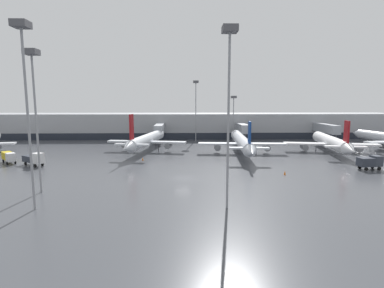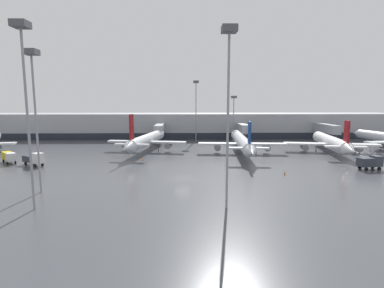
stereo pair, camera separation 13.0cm
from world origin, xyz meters
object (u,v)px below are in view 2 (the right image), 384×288
parked_jet_1 (147,140)px  apron_light_mast_5 (33,83)px  service_truck_1 (9,156)px  apron_light_mast_1 (24,68)px  service_truck_0 (34,159)px  parked_jet_3 (331,142)px  service_truck_2 (370,162)px  traffic_cone_1 (285,173)px  apron_light_mast_2 (229,70)px  apron_light_mast_4 (196,94)px  parked_jet_2 (242,142)px  apron_light_mast_3 (234,105)px  traffic_cone_0 (143,159)px

parked_jet_1 → apron_light_mast_5: 40.15m
service_truck_1 → apron_light_mast_1: (19.74, -29.25, 15.85)m
service_truck_0 → parked_jet_3: bearing=46.0°
service_truck_1 → service_truck_2: (75.39, -8.57, 0.10)m
traffic_cone_1 → apron_light_mast_1: (-37.38, -16.97, 16.96)m
apron_light_mast_2 → apron_light_mast_5: (-26.68, 7.40, -1.03)m
service_truck_0 → apron_light_mast_4: size_ratio=0.28×
parked_jet_3 → apron_light_mast_4: apron_light_mast_4 is taller
service_truck_2 → apron_light_mast_1: 61.43m
service_truck_0 → parked_jet_1: bearing=73.1°
apron_light_mast_4 → service_truck_1: bearing=-138.8°
apron_light_mast_2 → parked_jet_1: bearing=109.4°
parked_jet_2 → parked_jet_3: 24.08m
parked_jet_2 → apron_light_mast_3: size_ratio=2.47×
parked_jet_3 → traffic_cone_1: size_ratio=43.28×
service_truck_0 → apron_light_mast_2: 47.93m
parked_jet_3 → traffic_cone_0: bearing=111.2°
parked_jet_1 → parked_jet_3: size_ratio=1.03×
service_truck_2 → traffic_cone_1: 18.69m
apron_light_mast_1 → service_truck_1: bearing=124.0°
apron_light_mast_1 → service_truck_0: bearing=115.9°
apron_light_mast_4 → service_truck_2: bearing=-54.6°
service_truck_1 → apron_light_mast_2: (43.86, -29.40, 15.58)m
apron_light_mast_3 → apron_light_mast_5: size_ratio=0.74×
apron_light_mast_1 → traffic_cone_0: bearing=73.6°
service_truck_0 → service_truck_1: bearing=-169.4°
parked_jet_2 → apron_light_mast_2: apron_light_mast_2 is taller
traffic_cone_1 → apron_light_mast_3: apron_light_mast_3 is taller
service_truck_1 → apron_light_mast_3: size_ratio=0.36×
parked_jet_2 → apron_light_mast_4: bearing=26.5°
service_truck_1 → apron_light_mast_3: (55.40, 35.71, 10.87)m
parked_jet_1 → traffic_cone_0: size_ratio=51.07×
parked_jet_3 → service_truck_0: (-70.62, -14.86, -1.21)m
traffic_cone_0 → apron_light_mast_4: size_ratio=0.03×
service_truck_2 → apron_light_mast_5: bearing=-173.9°
traffic_cone_0 → parked_jet_1: bearing=92.5°
apron_light_mast_5 → parked_jet_1: bearing=72.8°
apron_light_mast_1 → apron_light_mast_3: (35.67, 64.97, -4.98)m
apron_light_mast_3 → apron_light_mast_4: bearing=172.4°
parked_jet_3 → traffic_cone_1: 31.73m
apron_light_mast_5 → apron_light_mast_1: bearing=-70.5°
apron_light_mast_2 → apron_light_mast_1: bearing=179.6°
traffic_cone_0 → apron_light_mast_5: apron_light_mast_5 is taller
apron_light_mast_1 → apron_light_mast_5: size_ratio=1.09×
apron_light_mast_3 → apron_light_mast_5: bearing=-123.5°
parked_jet_3 → apron_light_mast_1: apron_light_mast_1 is taller
parked_jet_1 → apron_light_mast_3: apron_light_mast_3 is taller
parked_jet_3 → apron_light_mast_3: 34.00m
parked_jet_1 → service_truck_0: (-21.47, -17.36, -1.70)m
parked_jet_2 → parked_jet_3: bearing=-82.8°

